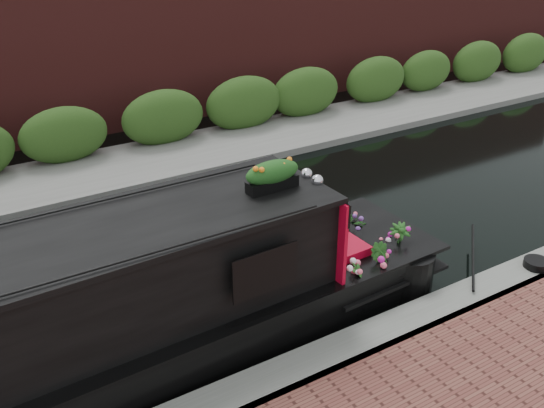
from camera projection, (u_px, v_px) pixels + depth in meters
ground at (150, 273)px, 9.70m from camera, size 80.00×80.00×0.00m
near_bank_coping at (253, 403)px, 7.18m from camera, size 40.00×0.60×0.50m
far_bank_path at (78, 181)px, 12.91m from camera, size 40.00×2.40×0.34m
far_hedge at (67, 167)px, 13.60m from camera, size 40.00×1.10×2.80m
far_brick_wall at (45, 139)px, 15.20m from camera, size 40.00×1.00×8.00m
narrowboat at (39, 347)px, 6.93m from camera, size 11.00×2.28×2.59m
rope_fender at (411, 255)px, 9.92m from camera, size 0.27×0.34×0.27m
coiled_mooring_rope at (537, 264)px, 9.37m from camera, size 0.39×0.39×0.12m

